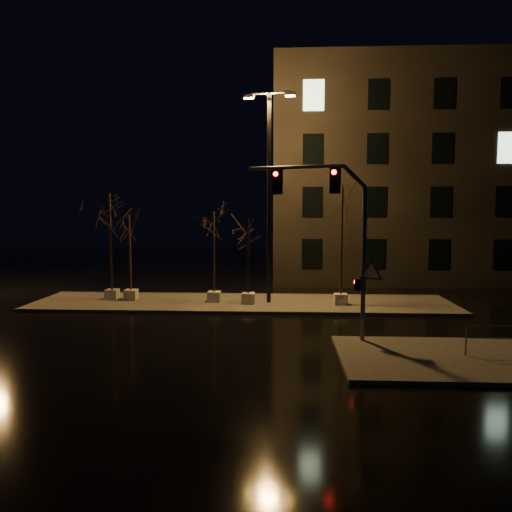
{
  "coord_description": "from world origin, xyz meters",
  "views": [
    {
      "loc": [
        2.08,
        -19.95,
        4.99
      ],
      "look_at": [
        0.84,
        3.64,
        2.8
      ],
      "focal_mm": 35.0,
      "sensor_mm": 36.0,
      "label": 1
    }
  ],
  "objects": [
    {
      "name": "guard_rail_a",
      "position": [
        9.41,
        -3.31,
        0.83
      ],
      "size": [
        2.41,
        0.08,
        1.04
      ],
      "rotation": [
        0.0,
        0.0,
        -0.01
      ],
      "color": "#56585D",
      "rests_on": "sidewalk_corner"
    },
    {
      "name": "tree_4",
      "position": [
        5.1,
        5.52,
        4.86
      ],
      "size": [
        1.8,
        1.8,
        6.21
      ],
      "color": "beige",
      "rests_on": "median"
    },
    {
      "name": "tree_2",
      "position": [
        -1.49,
        5.93,
        3.85
      ],
      "size": [
        1.8,
        1.8,
        4.88
      ],
      "color": "beige",
      "rests_on": "median"
    },
    {
      "name": "ground",
      "position": [
        0.0,
        0.0,
        0.0
      ],
      "size": [
        90.0,
        90.0,
        0.0
      ],
      "primitive_type": "plane",
      "color": "black",
      "rests_on": "ground"
    },
    {
      "name": "streetlight_main",
      "position": [
        1.39,
        5.94,
        6.38
      ],
      "size": [
        2.69,
        0.82,
        10.79
      ],
      "rotation": [
        0.0,
        0.0,
        -0.2
      ],
      "color": "black",
      "rests_on": "median"
    },
    {
      "name": "traffic_signal_mast",
      "position": [
        4.08,
        -1.18,
        4.43
      ],
      "size": [
        5.1,
        1.75,
        6.52
      ],
      "rotation": [
        0.0,
        0.0,
        -0.31
      ],
      "color": "#56585D",
      "rests_on": "sidewalk_corner"
    },
    {
      "name": "sidewalk_corner",
      "position": [
        7.5,
        -3.5,
        0.07
      ],
      "size": [
        7.0,
        5.0,
        0.15
      ],
      "primitive_type": "cube",
      "color": "#3F3C38",
      "rests_on": "ground"
    },
    {
      "name": "building",
      "position": [
        14.0,
        18.0,
        7.5
      ],
      "size": [
        25.0,
        12.0,
        15.0
      ],
      "primitive_type": "cube",
      "color": "black",
      "rests_on": "ground"
    },
    {
      "name": "tree_0",
      "position": [
        -7.11,
        6.3,
        4.6
      ],
      "size": [
        1.8,
        1.8,
        5.87
      ],
      "color": "beige",
      "rests_on": "median"
    },
    {
      "name": "median",
      "position": [
        0.0,
        6.0,
        0.07
      ],
      "size": [
        22.0,
        5.0,
        0.15
      ],
      "primitive_type": "cube",
      "color": "#3F3C38",
      "rests_on": "ground"
    },
    {
      "name": "tree_3",
      "position": [
        0.34,
        5.5,
        3.59
      ],
      "size": [
        1.8,
        1.8,
        4.54
      ],
      "color": "beige",
      "rests_on": "median"
    },
    {
      "name": "tree_1",
      "position": [
        -6.06,
        6.26,
        3.73
      ],
      "size": [
        1.8,
        1.8,
        4.71
      ],
      "color": "beige",
      "rests_on": "median"
    }
  ]
}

